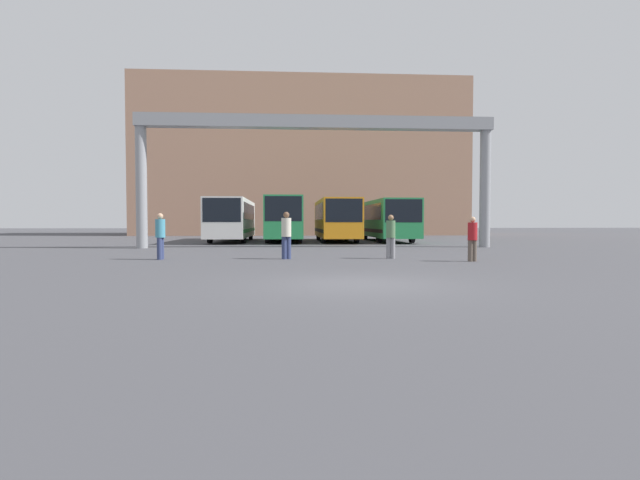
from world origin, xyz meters
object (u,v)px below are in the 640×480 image
(bus_slot_0, at_px, (232,218))
(bus_slot_2, at_px, (336,218))
(pedestrian_far_center, at_px, (160,235))
(pedestrian_near_right, at_px, (286,234))
(bus_slot_1, at_px, (284,217))
(pedestrian_near_center, at_px, (391,235))
(bus_slot_3, at_px, (387,218))
(pedestrian_mid_left, at_px, (472,238))

(bus_slot_0, height_order, bus_slot_2, bus_slot_0)
(bus_slot_2, distance_m, pedestrian_far_center, 18.77)
(pedestrian_near_right, bearing_deg, bus_slot_1, 71.66)
(bus_slot_0, relative_size, pedestrian_far_center, 6.60)
(pedestrian_near_right, bearing_deg, pedestrian_near_center, -19.20)
(bus_slot_0, bearing_deg, pedestrian_near_right, -77.24)
(bus_slot_0, relative_size, pedestrian_near_center, 6.82)
(bus_slot_1, relative_size, pedestrian_far_center, 6.08)
(bus_slot_2, distance_m, bus_slot_3, 3.82)
(bus_slot_0, distance_m, bus_slot_3, 11.41)
(bus_slot_1, distance_m, pedestrian_near_right, 17.18)
(bus_slot_0, distance_m, pedestrian_mid_left, 22.06)
(pedestrian_near_center, bearing_deg, bus_slot_2, 102.72)
(pedestrian_mid_left, bearing_deg, bus_slot_1, 105.03)
(bus_slot_1, height_order, pedestrian_near_center, bus_slot_1)
(bus_slot_2, height_order, bus_slot_3, bus_slot_2)
(bus_slot_2, relative_size, pedestrian_mid_left, 6.21)
(bus_slot_0, height_order, pedestrian_near_right, bus_slot_0)
(bus_slot_1, relative_size, pedestrian_near_right, 5.90)
(bus_slot_0, height_order, pedestrian_far_center, bus_slot_0)
(bus_slot_0, height_order, pedestrian_near_center, bus_slot_0)
(bus_slot_3, relative_size, pedestrian_mid_left, 6.63)
(pedestrian_mid_left, bearing_deg, pedestrian_near_right, 161.29)
(bus_slot_0, xyz_separation_m, bus_slot_3, (11.40, -0.45, -0.02))
(bus_slot_2, relative_size, pedestrian_far_center, 5.71)
(pedestrian_mid_left, xyz_separation_m, pedestrian_near_center, (-2.68, 1.60, 0.05))
(bus_slot_0, relative_size, pedestrian_mid_left, 7.17)
(pedestrian_near_right, bearing_deg, bus_slot_0, 83.79)
(bus_slot_3, distance_m, pedestrian_far_center, 21.03)
(pedestrian_near_right, bearing_deg, bus_slot_2, 58.91)
(bus_slot_3, bearing_deg, pedestrian_far_center, -125.59)
(bus_slot_2, distance_m, pedestrian_mid_left, 18.74)
(bus_slot_0, xyz_separation_m, pedestrian_near_right, (3.99, -17.62, -0.77))
(bus_slot_2, xyz_separation_m, pedestrian_far_center, (-8.43, -16.75, -0.79))
(bus_slot_3, bearing_deg, bus_slot_1, -179.93)
(bus_slot_3, xyz_separation_m, pedestrian_near_center, (-3.32, -17.19, -0.81))
(pedestrian_near_center, bearing_deg, bus_slot_3, 90.15)
(pedestrian_far_center, bearing_deg, pedestrian_mid_left, 92.38)
(pedestrian_mid_left, xyz_separation_m, pedestrian_far_center, (-11.59, 1.69, 0.08))
(pedestrian_near_center, relative_size, pedestrian_near_right, 0.94)
(bus_slot_0, bearing_deg, bus_slot_2, -5.90)
(bus_slot_0, relative_size, bus_slot_3, 1.08)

